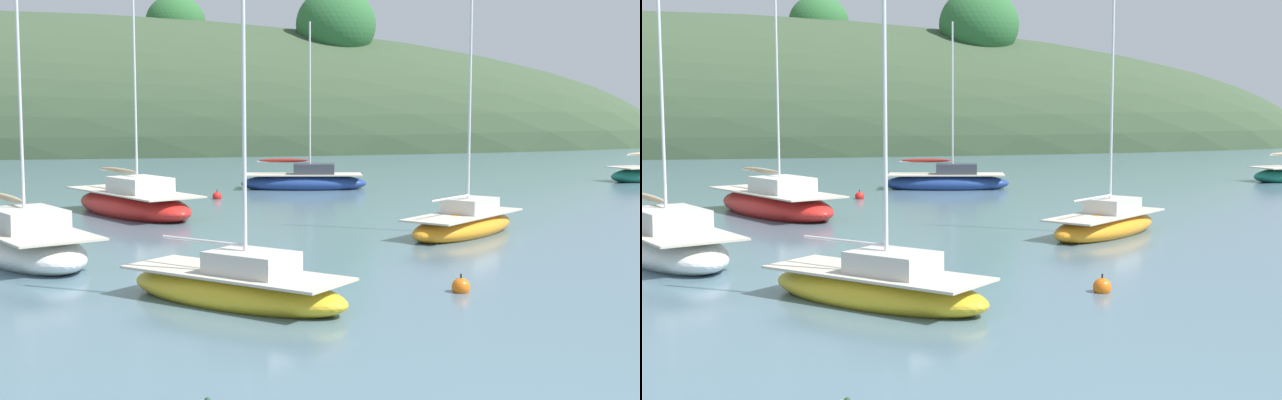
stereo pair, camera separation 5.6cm
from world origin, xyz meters
TOP-DOWN VIEW (x-y plane):
  - sailboat_red_portside at (-9.26, 16.69)m, footprint 5.87×7.94m
  - sailboat_blue_center at (-6.60, 26.71)m, footprint 6.38×8.23m
  - sailboat_orange_cutter at (-3.49, 10.04)m, footprint 5.65×5.38m
  - sailboat_grey_yawl at (4.91, 19.29)m, footprint 5.69×5.54m
  - sailboat_teal_outer at (1.84, 36.60)m, footprint 6.96×3.21m
  - mooring_buoy_outer at (-3.00, 32.25)m, footprint 0.44×0.44m
  - mooring_buoy_channel at (1.82, 10.33)m, footprint 0.44×0.44m

SIDE VIEW (x-z plane):
  - mooring_buoy_outer at x=-3.00m, z-range -0.15..0.39m
  - mooring_buoy_channel at x=1.82m, z-range -0.15..0.39m
  - sailboat_orange_cutter at x=-3.49m, z-range -3.25..3.97m
  - sailboat_grey_yawl at x=4.91m, z-range -3.83..4.56m
  - sailboat_teal_outer at x=1.84m, z-range -4.11..4.94m
  - sailboat_red_portside at x=-9.26m, z-range -4.22..5.13m
  - sailboat_blue_center at x=-6.60m, z-range -5.01..5.95m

